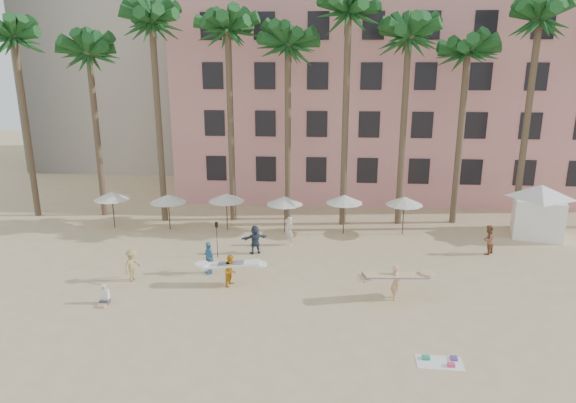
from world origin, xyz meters
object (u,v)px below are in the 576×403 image
(pink_hotel, at_px, (386,99))
(carrier_yellow, at_px, (396,280))
(cabana, at_px, (539,206))
(carrier_white, at_px, (231,269))

(pink_hotel, bearing_deg, carrier_yellow, -94.32)
(cabana, xyz_separation_m, carrier_white, (-19.03, -9.24, -1.16))
(carrier_yellow, height_order, carrier_white, carrier_yellow)
(pink_hotel, xyz_separation_m, cabana, (8.91, -12.98, -5.93))
(pink_hotel, height_order, carrier_white, pink_hotel)
(pink_hotel, distance_m, carrier_white, 25.43)
(cabana, relative_size, carrier_white, 1.81)
(pink_hotel, height_order, carrier_yellow, pink_hotel)
(cabana, distance_m, carrier_white, 21.19)
(pink_hotel, relative_size, cabana, 6.31)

